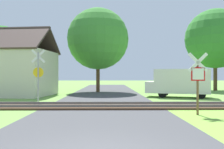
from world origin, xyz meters
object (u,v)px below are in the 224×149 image
object	(u,v)px
crossing_sign_far	(38,72)
house	(9,71)
stop_sign_near	(198,78)
mail_truck	(180,82)
tree_left	(2,51)
tree_far	(215,39)
tree_center	(98,39)

from	to	relation	value
crossing_sign_far	house	distance (m)	7.46
stop_sign_near	mail_truck	xyz separation A→B (m)	(1.71, 8.82, -0.37)
stop_sign_near	mail_truck	size ratio (longest dim) A/B	0.53
mail_truck	crossing_sign_far	bearing A→B (deg)	130.52
tree_left	crossing_sign_far	bearing A→B (deg)	-54.93
house	tree_far	world-z (taller)	tree_far
mail_truck	stop_sign_near	bearing A→B (deg)	-172.38
stop_sign_near	tree_center	size ratio (longest dim) A/B	0.31
crossing_sign_far	mail_truck	xyz separation A→B (m)	(10.07, 4.05, -0.72)
stop_sign_near	crossing_sign_far	size ratio (longest dim) A/B	0.81
stop_sign_near	crossing_sign_far	xyz separation A→B (m)	(-8.36, 4.77, 0.35)
stop_sign_near	house	bearing A→B (deg)	-37.65
house	tree_center	world-z (taller)	tree_center
tree_far	tree_center	bearing A→B (deg)	-170.14
stop_sign_near	tree_far	bearing A→B (deg)	-112.34
tree_far	crossing_sign_far	bearing A→B (deg)	-142.35
stop_sign_near	mail_truck	world-z (taller)	stop_sign_near
stop_sign_near	house	xyz separation A→B (m)	(-12.65, 10.87, 0.49)
tree_left	mail_truck	xyz separation A→B (m)	(15.96, -4.35, -2.82)
house	mail_truck	bearing A→B (deg)	-1.54
house	tree_center	bearing A→B (deg)	37.14
stop_sign_near	house	world-z (taller)	house
crossing_sign_far	tree_far	xyz separation A→B (m)	(16.75, 12.92, 4.03)
house	mail_truck	distance (m)	14.53
tree_center	tree_far	size ratio (longest dim) A/B	0.94
stop_sign_near	crossing_sign_far	bearing A→B (deg)	-26.67
stop_sign_near	tree_far	xyz separation A→B (m)	(8.39, 17.68, 4.38)
tree_left	stop_sign_near	bearing A→B (deg)	-42.73
house	mail_truck	world-z (taller)	house
house	tree_far	xyz separation A→B (m)	(21.04, 6.81, 3.89)
house	stop_sign_near	bearing A→B (deg)	-34.08
tree_center	house	bearing A→B (deg)	-149.45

